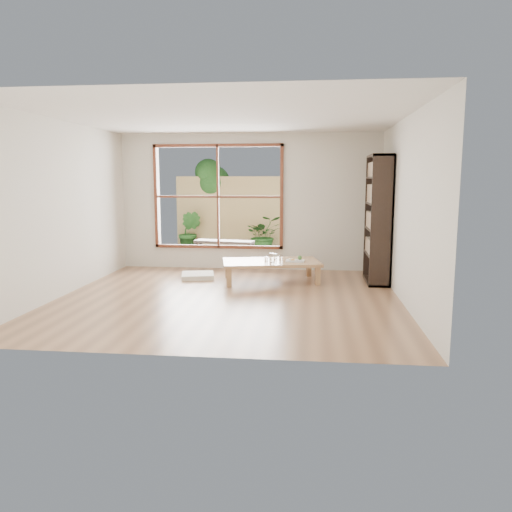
{
  "coord_description": "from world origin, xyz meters",
  "views": [
    {
      "loc": [
        1.19,
        -7.12,
        1.74
      ],
      "look_at": [
        0.35,
        0.52,
        0.55
      ],
      "focal_mm": 35.0,
      "sensor_mm": 36.0,
      "label": 1
    }
  ],
  "objects_px": {
    "low_table": "(271,263)",
    "bookshelf": "(378,219)",
    "food_tray": "(296,260)",
    "garden_bench": "(224,243)"
  },
  "relations": [
    {
      "from": "bookshelf",
      "to": "food_tray",
      "type": "height_order",
      "value": "bookshelf"
    },
    {
      "from": "garden_bench",
      "to": "food_tray",
      "type": "bearing_deg",
      "value": -44.56
    },
    {
      "from": "low_table",
      "to": "food_tray",
      "type": "distance_m",
      "value": 0.43
    },
    {
      "from": "bookshelf",
      "to": "food_tray",
      "type": "distance_m",
      "value": 1.53
    },
    {
      "from": "low_table",
      "to": "bookshelf",
      "type": "distance_m",
      "value": 1.94
    },
    {
      "from": "bookshelf",
      "to": "food_tray",
      "type": "relative_size",
      "value": 6.59
    },
    {
      "from": "low_table",
      "to": "garden_bench",
      "type": "height_order",
      "value": "garden_bench"
    },
    {
      "from": "low_table",
      "to": "garden_bench",
      "type": "distance_m",
      "value": 2.46
    },
    {
      "from": "bookshelf",
      "to": "garden_bench",
      "type": "xyz_separation_m",
      "value": [
        -2.97,
        2.0,
        -0.7
      ]
    },
    {
      "from": "bookshelf",
      "to": "garden_bench",
      "type": "bearing_deg",
      "value": 146.0
    }
  ]
}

